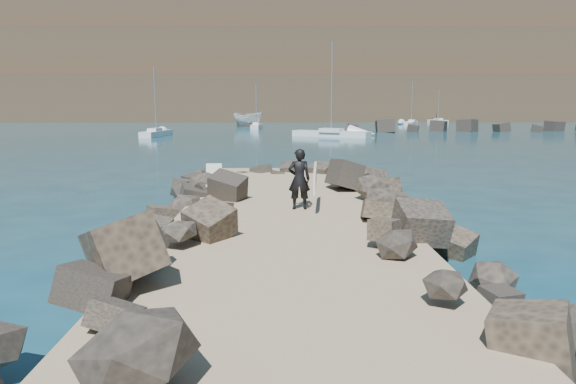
# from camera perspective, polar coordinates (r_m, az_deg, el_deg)

# --- Properties ---
(ground) EXTENTS (800.00, 800.00, 0.00)m
(ground) POSITION_cam_1_polar(r_m,az_deg,el_deg) (13.61, -0.06, -5.52)
(ground) COLOR #0F384C
(ground) RESTS_ON ground
(jetty) EXTENTS (6.00, 26.00, 0.60)m
(jetty) POSITION_cam_1_polar(r_m,az_deg,el_deg) (11.60, 0.07, -6.69)
(jetty) COLOR #8C7759
(jetty) RESTS_ON ground
(riprap_left) EXTENTS (2.60, 22.00, 1.00)m
(riprap_left) POSITION_cam_1_polar(r_m,az_deg,el_deg) (12.33, -13.62, -5.01)
(riprap_left) COLOR #262421
(riprap_left) RESTS_ON ground
(riprap_right) EXTENTS (2.60, 22.00, 1.00)m
(riprap_right) POSITION_cam_1_polar(r_m,az_deg,el_deg) (12.41, 13.59, -4.91)
(riprap_right) COLOR black
(riprap_right) RESTS_ON ground
(breakwater_secondary) EXTENTS (52.00, 4.00, 1.20)m
(breakwater_secondary) POSITION_cam_1_polar(r_m,az_deg,el_deg) (76.73, 26.66, 6.46)
(breakwater_secondary) COLOR black
(breakwater_secondary) RESTS_ON ground
(headland) EXTENTS (360.00, 140.00, 32.00)m
(headland) POSITION_cam_1_polar(r_m,az_deg,el_deg) (173.87, 2.63, 13.80)
(headland) COLOR #2D4919
(headland) RESTS_ON ground
(surfboard_resting) EXTENTS (0.85, 2.31, 0.08)m
(surfboard_resting) POSITION_cam_1_polar(r_m,az_deg,el_deg) (18.08, -8.20, 1.54)
(surfboard_resting) COLOR white
(surfboard_resting) RESTS_ON riprap_left
(boat_imported) EXTENTS (6.24, 6.22, 2.47)m
(boat_imported) POSITION_cam_1_polar(r_m,az_deg,el_deg) (82.47, -4.44, 8.05)
(boat_imported) COLOR silver
(boat_imported) RESTS_ON ground
(surfer_with_board) EXTENTS (0.90, 2.16, 1.74)m
(surfer_with_board) POSITION_cam_1_polar(r_m,az_deg,el_deg) (14.63, 1.50, 1.46)
(surfer_with_board) COLOR black
(surfer_with_board) RESTS_ON jetty
(sailboat_f) EXTENTS (2.80, 5.33, 6.52)m
(sailboat_f) POSITION_cam_1_polar(r_m,az_deg,el_deg) (104.32, 16.30, 7.55)
(sailboat_f) COLOR silver
(sailboat_f) RESTS_ON ground
(sailboat_a) EXTENTS (2.39, 6.59, 7.84)m
(sailboat_a) POSITION_cam_1_polar(r_m,az_deg,el_deg) (59.98, -14.43, 6.32)
(sailboat_a) COLOR silver
(sailboat_a) RESTS_ON ground
(sailboat_c) EXTENTS (8.66, 5.99, 10.47)m
(sailboat_c) POSITION_cam_1_polar(r_m,az_deg,el_deg) (57.83, 4.81, 6.47)
(sailboat_c) COLOR silver
(sailboat_c) RESTS_ON ground
(sailboat_d) EXTENTS (3.84, 6.31, 7.67)m
(sailboat_d) POSITION_cam_1_polar(r_m,az_deg,el_deg) (93.03, 13.53, 7.45)
(sailboat_d) COLOR silver
(sailboat_d) RESTS_ON ground
(sailboat_b) EXTENTS (1.54, 5.39, 6.60)m
(sailboat_b) POSITION_cam_1_polar(r_m,az_deg,el_deg) (76.84, -3.53, 7.28)
(sailboat_b) COLOR silver
(sailboat_b) RESTS_ON ground
(headland_buildings) EXTENTS (137.50, 30.50, 5.00)m
(headland_buildings) POSITION_cam_1_polar(r_m,az_deg,el_deg) (168.95, 5.30, 20.03)
(headland_buildings) COLOR white
(headland_buildings) RESTS_ON headland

